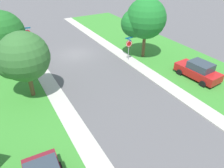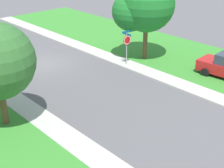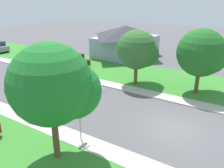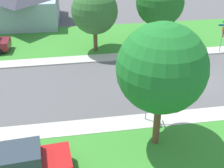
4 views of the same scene
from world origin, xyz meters
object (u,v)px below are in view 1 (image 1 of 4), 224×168
stop_sign_far_corner (129,45)px  tree_across_right (143,20)px  car_red_across_road (198,71)px  tree_sidewalk_mid (21,58)px  stop_sign_near_corner (28,34)px

stop_sign_far_corner → tree_across_right: 3.05m
car_red_across_road → tree_across_right: 7.86m
tree_sidewalk_mid → tree_across_right: bearing=-172.5°
car_red_across_road → tree_sidewalk_mid: size_ratio=0.79×
stop_sign_far_corner → tree_sidewalk_mid: tree_sidewalk_mid is taller
stop_sign_near_corner → tree_across_right: (-10.69, 8.97, 2.44)m
stop_sign_near_corner → tree_sidewalk_mid: (2.27, 10.69, 1.64)m
stop_sign_near_corner → stop_sign_far_corner: bearing=134.0°
stop_sign_far_corner → car_red_across_road: bearing=118.2°
car_red_across_road → tree_across_right: tree_across_right is taller
tree_sidewalk_mid → tree_across_right: 13.10m
stop_sign_far_corner → car_red_across_road: 7.63m
tree_across_right → car_red_across_road: bearing=104.3°
car_red_across_road → stop_sign_far_corner: bearing=-61.8°
car_red_across_road → stop_sign_near_corner: bearing=-51.8°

